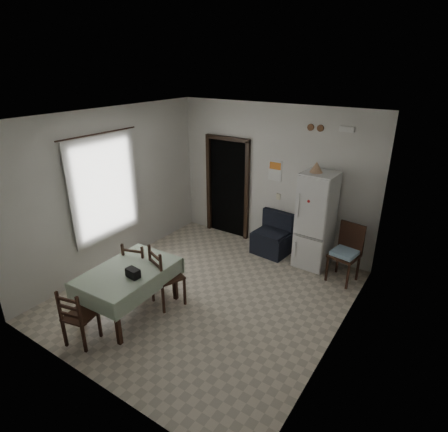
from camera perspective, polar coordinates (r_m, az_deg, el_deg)
ground at (r=6.39m, az=-2.53°, el=-11.86°), size 4.50×4.50×0.00m
ceiling at (r=5.32m, az=-3.08°, el=14.84°), size 4.20×4.50×0.02m
wall_back at (r=7.52m, az=7.43°, el=5.68°), size 4.20×0.02×2.90m
wall_front at (r=4.30m, az=-21.00°, el=-9.31°), size 4.20×0.02×2.90m
wall_left at (r=7.08m, az=-16.67°, el=3.81°), size 0.02×4.50×2.90m
wall_right at (r=4.87m, az=17.68°, el=-4.97°), size 0.02×4.50×2.90m
doorway at (r=8.30m, az=1.42°, el=4.66°), size 1.06×0.52×2.22m
window_recess at (r=6.97m, az=-18.27°, el=4.20°), size 0.10×1.20×1.60m
curtain at (r=6.88m, az=-17.69°, el=4.05°), size 0.02×1.45×1.85m
curtain_rod at (r=6.65m, az=-18.61°, el=11.81°), size 0.02×1.60×0.02m
calendar at (r=7.45m, az=7.80°, el=6.85°), size 0.28×0.02×0.40m
calendar_image at (r=7.41m, az=7.82°, el=7.58°), size 0.24×0.01×0.14m
light_switch at (r=7.56m, az=8.27°, el=2.93°), size 0.08×0.02×0.12m
vent_left at (r=7.00m, az=13.07°, el=13.04°), size 0.12×0.03×0.12m
vent_right at (r=6.94m, az=14.49°, el=12.83°), size 0.12×0.03×0.12m
emergency_light at (r=6.77m, az=18.24°, el=12.46°), size 0.25×0.07×0.09m
fridge at (r=7.05m, az=13.79°, el=-0.69°), size 0.61×0.61×1.82m
tan_cone at (r=6.73m, az=13.90°, el=7.25°), size 0.25×0.25×0.19m
navy_seat at (r=7.54m, az=7.37°, el=-2.74°), size 0.74×0.72×0.82m
corner_chair at (r=6.82m, az=17.87°, el=-5.56°), size 0.52×0.52×1.04m
dining_table at (r=5.98m, az=-14.11°, el=-11.00°), size 1.00×1.47×0.75m
black_bag at (r=5.55m, az=-13.70°, el=-8.44°), size 0.22×0.15×0.13m
dining_chair_far_left at (r=6.39m, az=-12.73°, el=-7.49°), size 0.51×0.51×0.94m
dining_chair_far_right at (r=5.99m, az=-8.60°, el=-8.94°), size 0.56×0.56×1.02m
dining_chair_near_head at (r=5.57m, az=-21.11°, el=-13.91°), size 0.45×0.45×0.88m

